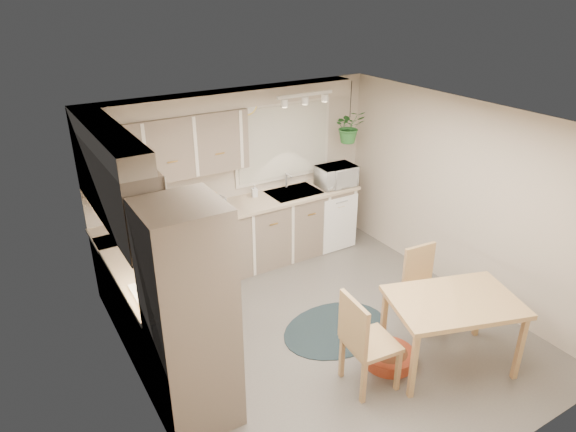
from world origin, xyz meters
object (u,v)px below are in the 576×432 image
at_px(dining_table, 449,332).
at_px(microwave, 336,174).
at_px(chair_back, 428,289).
at_px(pet_bed, 389,357).
at_px(chair_left, 371,341).
at_px(braided_rug, 336,329).

bearing_deg(dining_table, microwave, 78.23).
xyz_separation_m(chair_back, pet_bed, (-0.79, -0.29, -0.40)).
xyz_separation_m(dining_table, chair_left, (-0.86, 0.19, 0.12)).
relative_size(dining_table, pet_bed, 2.30).
xyz_separation_m(dining_table, pet_bed, (-0.49, 0.32, -0.33)).
bearing_deg(pet_bed, braided_rug, 101.37).
distance_m(pet_bed, microwave, 2.86).
bearing_deg(dining_table, chair_back, 63.32).
height_order(chair_left, chair_back, chair_left).
xyz_separation_m(chair_left, chair_back, (1.17, 0.41, -0.05)).
height_order(chair_left, braided_rug, chair_left).
relative_size(chair_left, pet_bed, 1.88).
height_order(dining_table, chair_back, chair_back).
xyz_separation_m(chair_left, braided_rug, (0.23, 0.84, -0.50)).
bearing_deg(microwave, dining_table, -99.96).
distance_m(chair_back, microwave, 2.26).
bearing_deg(chair_back, pet_bed, 24.87).
distance_m(chair_left, pet_bed, 0.60).
height_order(chair_left, pet_bed, chair_left).
xyz_separation_m(dining_table, microwave, (0.57, 2.75, 0.73)).
bearing_deg(dining_table, chair_left, 167.27).
height_order(dining_table, microwave, microwave).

